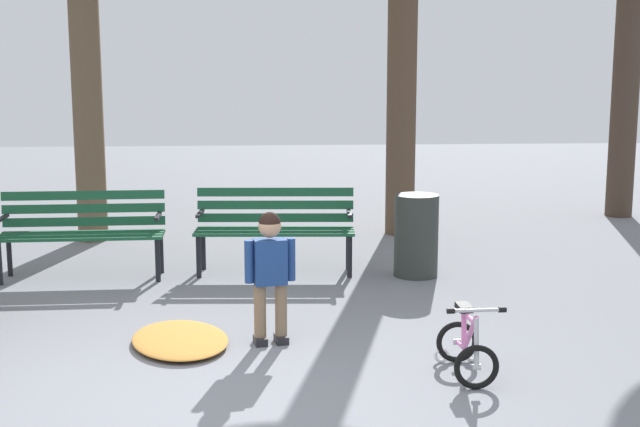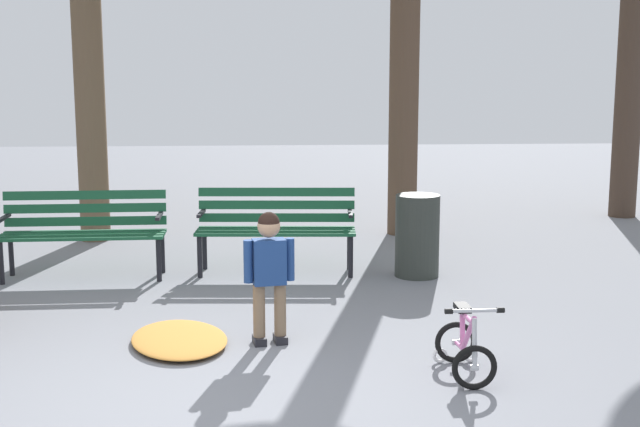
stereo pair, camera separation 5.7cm
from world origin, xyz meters
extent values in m
plane|color=slate|center=(0.00, 0.00, 0.00)|extent=(36.00, 36.00, 0.00)
cube|color=#195133|center=(-1.37, 3.59, 0.44)|extent=(1.60, 0.10, 0.03)
cube|color=#195133|center=(-1.37, 3.47, 0.44)|extent=(1.60, 0.10, 0.03)
cube|color=#195133|center=(-1.37, 3.35, 0.44)|extent=(1.60, 0.10, 0.03)
cube|color=#195133|center=(-1.37, 3.23, 0.44)|extent=(1.60, 0.10, 0.03)
cube|color=#195133|center=(-1.37, 3.63, 0.54)|extent=(1.60, 0.08, 0.09)
cube|color=#195133|center=(-1.37, 3.63, 0.67)|extent=(1.60, 0.08, 0.09)
cube|color=#195133|center=(-1.37, 3.63, 0.81)|extent=(1.60, 0.08, 0.09)
cylinder|color=black|center=(-0.62, 3.26, 0.22)|extent=(0.05, 0.05, 0.44)
cylinder|color=black|center=(-0.62, 3.62, 0.22)|extent=(0.05, 0.05, 0.44)
cube|color=black|center=(-0.62, 3.44, 0.62)|extent=(0.05, 0.40, 0.03)
cylinder|color=black|center=(-2.12, 3.23, 0.22)|extent=(0.05, 0.05, 0.44)
cylinder|color=black|center=(-2.12, 3.59, 0.22)|extent=(0.05, 0.05, 0.44)
cube|color=black|center=(-2.12, 3.41, 0.62)|extent=(0.05, 0.40, 0.03)
cube|color=#195133|center=(0.54, 3.68, 0.44)|extent=(1.60, 0.17, 0.03)
cube|color=#195133|center=(0.53, 3.56, 0.44)|extent=(1.60, 0.17, 0.03)
cube|color=#195133|center=(0.53, 3.44, 0.44)|extent=(1.60, 0.17, 0.03)
cube|color=#195133|center=(0.52, 3.32, 0.44)|extent=(1.60, 0.17, 0.03)
cube|color=#195133|center=(0.54, 3.72, 0.54)|extent=(1.60, 0.15, 0.09)
cube|color=#195133|center=(0.54, 3.72, 0.67)|extent=(1.60, 0.15, 0.09)
cube|color=#195133|center=(0.54, 3.72, 0.81)|extent=(1.60, 0.15, 0.09)
cylinder|color=black|center=(1.27, 3.29, 0.22)|extent=(0.05, 0.05, 0.44)
cylinder|color=black|center=(1.29, 3.65, 0.22)|extent=(0.05, 0.05, 0.44)
cube|color=black|center=(1.28, 3.47, 0.62)|extent=(0.07, 0.40, 0.03)
cylinder|color=black|center=(-0.23, 3.39, 0.22)|extent=(0.05, 0.05, 0.44)
cylinder|color=black|center=(-0.21, 3.75, 0.22)|extent=(0.05, 0.05, 0.44)
cube|color=black|center=(-0.22, 3.57, 0.62)|extent=(0.07, 0.40, 0.03)
cylinder|color=#7F664C|center=(0.53, 1.29, 0.23)|extent=(0.09, 0.09, 0.46)
cube|color=black|center=(0.53, 1.29, 0.03)|extent=(0.12, 0.17, 0.06)
cylinder|color=#7F664C|center=(0.38, 1.26, 0.23)|extent=(0.09, 0.09, 0.46)
cube|color=black|center=(0.38, 1.26, 0.03)|extent=(0.12, 0.17, 0.06)
cube|color=navy|center=(0.46, 1.27, 0.64)|extent=(0.26, 0.18, 0.34)
sphere|color=tan|center=(0.46, 1.27, 0.91)|extent=(0.17, 0.17, 0.17)
sphere|color=black|center=(0.46, 1.27, 0.93)|extent=(0.16, 0.16, 0.16)
cylinder|color=navy|center=(0.61, 1.30, 0.65)|extent=(0.07, 0.07, 0.32)
cylinder|color=navy|center=(0.30, 1.25, 0.65)|extent=(0.07, 0.07, 0.32)
torus|color=black|center=(1.78, 0.24, 0.15)|extent=(0.30, 0.04, 0.30)
cylinder|color=silver|center=(1.78, 0.24, 0.15)|extent=(0.05, 0.04, 0.04)
torus|color=black|center=(1.77, 0.76, 0.15)|extent=(0.30, 0.04, 0.30)
cylinder|color=silver|center=(1.77, 0.76, 0.15)|extent=(0.05, 0.04, 0.04)
torus|color=white|center=(1.88, 0.76, 0.05)|extent=(0.11, 0.03, 0.11)
torus|color=white|center=(1.66, 0.75, 0.05)|extent=(0.11, 0.03, 0.11)
cylinder|color=pink|center=(1.77, 0.42, 0.32)|extent=(0.04, 0.31, 0.32)
cylinder|color=pink|center=(1.77, 0.58, 0.30)|extent=(0.04, 0.08, 0.27)
cylinder|color=pink|center=(1.77, 0.66, 0.16)|extent=(0.03, 0.20, 0.05)
cylinder|color=silver|center=(1.78, 0.26, 0.31)|extent=(0.03, 0.07, 0.32)
cylinder|color=pink|center=(1.77, 0.44, 0.42)|extent=(0.04, 0.32, 0.05)
cube|color=black|center=(1.77, 0.60, 0.45)|extent=(0.09, 0.17, 0.04)
cylinder|color=silver|center=(1.77, 0.28, 0.52)|extent=(0.34, 0.03, 0.02)
cylinder|color=black|center=(1.94, 0.28, 0.52)|extent=(0.05, 0.04, 0.04)
cylinder|color=black|center=(1.60, 0.27, 0.52)|extent=(0.05, 0.04, 0.04)
ellipsoid|color=#C68438|center=(-0.23, 1.31, 0.04)|extent=(0.94, 1.16, 0.07)
cylinder|color=#2D332D|center=(1.94, 3.32, 0.41)|extent=(0.44, 0.44, 0.82)
cylinder|color=brown|center=(-1.64, 5.39, 1.86)|extent=(0.35, 0.35, 3.71)
cylinder|color=brown|center=(2.14, 5.54, 2.10)|extent=(0.36, 0.36, 4.21)
cylinder|color=#423328|center=(5.43, 6.61, 2.17)|extent=(0.37, 0.37, 4.35)
camera|label=1|loc=(0.38, -5.00, 2.07)|focal=48.26mm
camera|label=2|loc=(0.44, -5.01, 2.07)|focal=48.26mm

